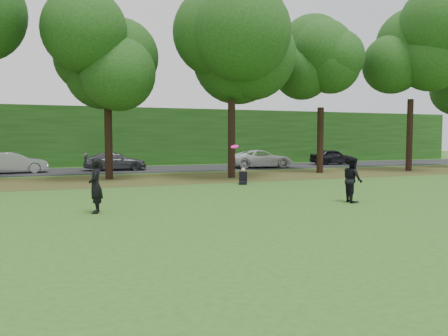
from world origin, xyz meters
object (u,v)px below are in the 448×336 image
at_px(frisbee, 235,147).
at_px(seated_person, 243,178).
at_px(player_right, 353,179).
at_px(player_left, 96,185).

relative_size(frisbee, seated_person, 0.37).
height_order(player_right, frisbee, frisbee).
bearing_deg(frisbee, player_left, 174.73).
bearing_deg(player_right, seated_person, 23.96).
bearing_deg(frisbee, player_right, -6.28).
xyz_separation_m(player_right, frisbee, (-4.56, 0.50, 1.25)).
bearing_deg(seated_person, frisbee, -91.67).
bearing_deg(player_right, frisbee, 97.61).
distance_m(player_left, frisbee, 4.79).
distance_m(player_right, seated_person, 7.45).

